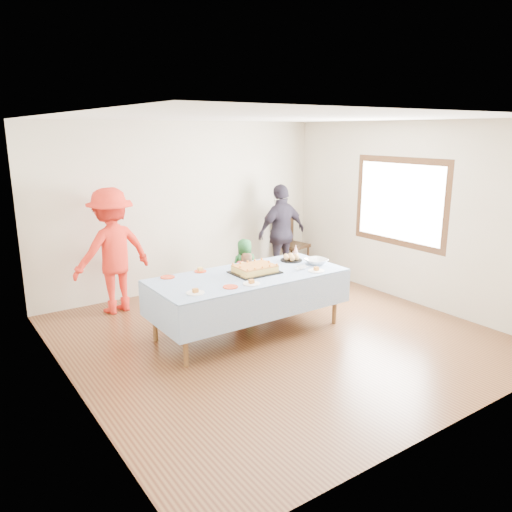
{
  "coord_description": "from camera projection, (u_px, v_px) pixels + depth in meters",
  "views": [
    {
      "loc": [
        -3.59,
        -4.77,
        2.56
      ],
      "look_at": [
        -0.1,
        0.3,
        1.0
      ],
      "focal_mm": 35.0,
      "sensor_mm": 36.0,
      "label": 1
    }
  ],
  "objects": [
    {
      "name": "adult_left",
      "position": [
        112.0,
        251.0,
        7.07
      ],
      "size": [
        1.25,
        0.84,
        1.79
      ],
      "primitive_type": "imported",
      "rotation": [
        0.0,
        0.0,
        3.3
      ],
      "color": "red",
      "rests_on": "ground"
    },
    {
      "name": "plate_white_mid",
      "position": [
        251.0,
        284.0,
        5.93
      ],
      "size": [
        0.21,
        0.21,
        0.01
      ],
      "primitive_type": "cylinder",
      "color": "white",
      "rests_on": "party_table"
    },
    {
      "name": "ground",
      "position": [
        276.0,
        335.0,
        6.41
      ],
      "size": [
        5.0,
        5.0,
        0.0
      ],
      "primitive_type": "plane",
      "color": "#4C2615",
      "rests_on": "ground"
    },
    {
      "name": "rolls_tray",
      "position": [
        291.0,
        258.0,
        6.99
      ],
      "size": [
        0.31,
        0.31,
        0.09
      ],
      "color": "black",
      "rests_on": "party_table"
    },
    {
      "name": "party_hat",
      "position": [
        296.0,
        250.0,
        7.31
      ],
      "size": [
        0.09,
        0.09,
        0.15
      ],
      "primitive_type": "cone",
      "color": "silver",
      "rests_on": "party_table"
    },
    {
      "name": "toddler_left",
      "position": [
        240.0,
        288.0,
        7.05
      ],
      "size": [
        0.32,
        0.25,
        0.79
      ],
      "primitive_type": "imported",
      "rotation": [
        0.0,
        0.0,
        3.38
      ],
      "color": "red",
      "rests_on": "ground"
    },
    {
      "name": "plate_red_near",
      "position": [
        230.0,
        287.0,
        5.81
      ],
      "size": [
        0.18,
        0.18,
        0.01
      ],
      "primitive_type": "cylinder",
      "color": "red",
      "rests_on": "party_table"
    },
    {
      "name": "punch_bowl",
      "position": [
        316.0,
        261.0,
        6.81
      ],
      "size": [
        0.3,
        0.3,
        0.07
      ],
      "primitive_type": "imported",
      "color": "silver",
      "rests_on": "party_table"
    },
    {
      "name": "dining_chair",
      "position": [
        289.0,
        239.0,
        9.2
      ],
      "size": [
        0.55,
        0.55,
        1.08
      ],
      "rotation": [
        0.0,
        0.0,
        0.19
      ],
      "color": "black",
      "rests_on": "ground"
    },
    {
      "name": "plate_red_far_d",
      "position": [
        263.0,
        262.0,
        6.88
      ],
      "size": [
        0.19,
        0.19,
        0.01
      ],
      "primitive_type": "cylinder",
      "color": "red",
      "rests_on": "party_table"
    },
    {
      "name": "plate_red_far_b",
      "position": [
        200.0,
        271.0,
        6.45
      ],
      "size": [
        0.16,
        0.16,
        0.01
      ],
      "primitive_type": "cylinder",
      "color": "red",
      "rests_on": "party_table"
    },
    {
      "name": "plate_white_left",
      "position": [
        195.0,
        293.0,
        5.6
      ],
      "size": [
        0.21,
        0.21,
        0.01
      ],
      "primitive_type": "cylinder",
      "color": "white",
      "rests_on": "party_table"
    },
    {
      "name": "toddler_right",
      "position": [
        245.0,
        283.0,
        7.1
      ],
      "size": [
        0.51,
        0.45,
        0.89
      ],
      "primitive_type": "imported",
      "rotation": [
        0.0,
        0.0,
        2.85
      ],
      "color": "#AC7850",
      "rests_on": "ground"
    },
    {
      "name": "birthday_cake",
      "position": [
        255.0,
        269.0,
        6.39
      ],
      "size": [
        0.58,
        0.45,
        0.1
      ],
      "color": "black",
      "rests_on": "party_table"
    },
    {
      "name": "room_walls",
      "position": [
        280.0,
        198.0,
        6.01
      ],
      "size": [
        5.04,
        5.04,
        2.72
      ],
      "color": "beige",
      "rests_on": "ground"
    },
    {
      "name": "toddler_mid",
      "position": [
        245.0,
        267.0,
        7.94
      ],
      "size": [
        0.49,
        0.36,
        0.9
      ],
      "primitive_type": "imported",
      "rotation": [
        0.0,
        0.0,
        2.95
      ],
      "color": "#216430",
      "rests_on": "ground"
    },
    {
      "name": "adult_right",
      "position": [
        282.0,
        233.0,
        8.63
      ],
      "size": [
        1.0,
        0.45,
        1.67
      ],
      "primitive_type": "imported",
      "rotation": [
        0.0,
        0.0,
        3.19
      ],
      "color": "#292431",
      "rests_on": "ground"
    },
    {
      "name": "plate_red_far_c",
      "position": [
        242.0,
        266.0,
        6.71
      ],
      "size": [
        0.17,
        0.17,
        0.01
      ],
      "primitive_type": "cylinder",
      "color": "red",
      "rests_on": "party_table"
    },
    {
      "name": "party_table",
      "position": [
        249.0,
        279.0,
        6.35
      ],
      "size": [
        2.5,
        1.1,
        0.78
      ],
      "color": "brown",
      "rests_on": "ground"
    },
    {
      "name": "plate_red_far_a",
      "position": [
        168.0,
        277.0,
        6.2
      ],
      "size": [
        0.18,
        0.18,
        0.01
      ],
      "primitive_type": "cylinder",
      "color": "red",
      "rests_on": "party_table"
    },
    {
      "name": "plate_white_right",
      "position": [
        316.0,
        271.0,
        6.48
      ],
      "size": [
        0.22,
        0.22,
        0.01
      ],
      "primitive_type": "cylinder",
      "color": "white",
      "rests_on": "party_table"
    },
    {
      "name": "fork_pile",
      "position": [
        302.0,
        267.0,
        6.54
      ],
      "size": [
        0.24,
        0.18,
        0.07
      ],
      "primitive_type": null,
      "color": "white",
      "rests_on": "party_table"
    }
  ]
}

